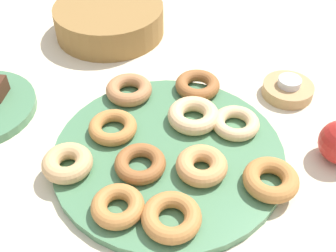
{
  "coord_description": "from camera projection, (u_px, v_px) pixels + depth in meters",
  "views": [
    {
      "loc": [
        -0.02,
        -0.5,
        0.55
      ],
      "look_at": [
        0.0,
        0.03,
        0.05
      ],
      "focal_mm": 45.5,
      "sensor_mm": 36.0,
      "label": 1
    }
  ],
  "objects": [
    {
      "name": "donut_9",
      "position": [
        236.0,
        123.0,
        0.76
      ],
      "size": [
        0.09,
        0.09,
        0.02
      ],
      "primitive_type": "torus",
      "rotation": [
        0.0,
        0.0,
        3.14
      ],
      "color": "#EABC84",
      "rests_on": "donut_plate"
    },
    {
      "name": "tealight",
      "position": [
        290.0,
        82.0,
        0.84
      ],
      "size": [
        0.05,
        0.05,
        0.01
      ],
      "primitive_type": "cylinder",
      "color": "silver",
      "rests_on": "candle_holder"
    },
    {
      "name": "donut_10",
      "position": [
        197.0,
        85.0,
        0.84
      ],
      "size": [
        0.1,
        0.1,
        0.02
      ],
      "primitive_type": "torus",
      "rotation": [
        0.0,
        0.0,
        3.34
      ],
      "color": "#995B2D",
      "rests_on": "donut_plate"
    },
    {
      "name": "donut_0",
      "position": [
        202.0,
        166.0,
        0.68
      ],
      "size": [
        0.11,
        0.11,
        0.03
      ],
      "primitive_type": "torus",
      "rotation": [
        0.0,
        0.0,
        5.96
      ],
      "color": "tan",
      "rests_on": "donut_plate"
    },
    {
      "name": "donut_5",
      "position": [
        173.0,
        217.0,
        0.61
      ],
      "size": [
        0.12,
        0.12,
        0.03
      ],
      "primitive_type": "torus",
      "rotation": [
        0.0,
        0.0,
        1.98
      ],
      "color": "#BC7A3D",
      "rests_on": "donut_plate"
    },
    {
      "name": "donut_3",
      "position": [
        271.0,
        180.0,
        0.66
      ],
      "size": [
        0.12,
        0.12,
        0.03
      ],
      "primitive_type": "torus",
      "rotation": [
        0.0,
        0.0,
        4.11
      ],
      "color": "#BC7A3D",
      "rests_on": "donut_plate"
    },
    {
      "name": "candle_holder",
      "position": [
        288.0,
        90.0,
        0.86
      ],
      "size": [
        0.1,
        0.1,
        0.02
      ],
      "primitive_type": "cylinder",
      "color": "tan",
      "rests_on": "ground_plane"
    },
    {
      "name": "donut_8",
      "position": [
        140.0,
        164.0,
        0.69
      ],
      "size": [
        0.1,
        0.1,
        0.02
      ],
      "primitive_type": "torus",
      "rotation": [
        0.0,
        0.0,
        2.86
      ],
      "color": "#995B2D",
      "rests_on": "donut_plate"
    },
    {
      "name": "donut_2",
      "position": [
        118.0,
        206.0,
        0.63
      ],
      "size": [
        0.08,
        0.08,
        0.02
      ],
      "primitive_type": "torus",
      "rotation": [
        0.0,
        0.0,
        6.27
      ],
      "color": "#BC7A3D",
      "rests_on": "donut_plate"
    },
    {
      "name": "ground_plane",
      "position": [
        168.0,
        157.0,
        0.74
      ],
      "size": [
        2.4,
        2.4,
        0.0
      ],
      "primitive_type": "plane",
      "color": "beige"
    },
    {
      "name": "donut_7",
      "position": [
        193.0,
        115.0,
        0.77
      ],
      "size": [
        0.13,
        0.13,
        0.03
      ],
      "primitive_type": "torus",
      "rotation": [
        0.0,
        0.0,
        3.96
      ],
      "color": "#EABC84",
      "rests_on": "donut_plate"
    },
    {
      "name": "donut_1",
      "position": [
        113.0,
        127.0,
        0.75
      ],
      "size": [
        0.11,
        0.11,
        0.02
      ],
      "primitive_type": "torus",
      "rotation": [
        0.0,
        0.0,
        1.14
      ],
      "color": "#BC7A3D",
      "rests_on": "donut_plate"
    },
    {
      "name": "donut_4",
      "position": [
        67.0,
        163.0,
        0.69
      ],
      "size": [
        0.11,
        0.11,
        0.03
      ],
      "primitive_type": "torus",
      "rotation": [
        0.0,
        0.0,
        5.04
      ],
      "color": "tan",
      "rests_on": "donut_plate"
    },
    {
      "name": "donut_plate",
      "position": [
        169.0,
        154.0,
        0.73
      ],
      "size": [
        0.4,
        0.4,
        0.02
      ],
      "primitive_type": "cylinder",
      "color": "#4C7F56",
      "rests_on": "ground_plane"
    },
    {
      "name": "donut_6",
      "position": [
        129.0,
        90.0,
        0.83
      ],
      "size": [
        0.13,
        0.13,
        0.03
      ],
      "primitive_type": "torus",
      "rotation": [
        0.0,
        0.0,
        2.51
      ],
      "color": "#B27547",
      "rests_on": "donut_plate"
    },
    {
      "name": "basket",
      "position": [
        109.0,
        20.0,
        1.01
      ],
      "size": [
        0.36,
        0.36,
        0.07
      ],
      "primitive_type": "cylinder",
      "rotation": [
        0.0,
        0.0,
        0.92
      ],
      "color": "olive",
      "rests_on": "ground_plane"
    }
  ]
}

